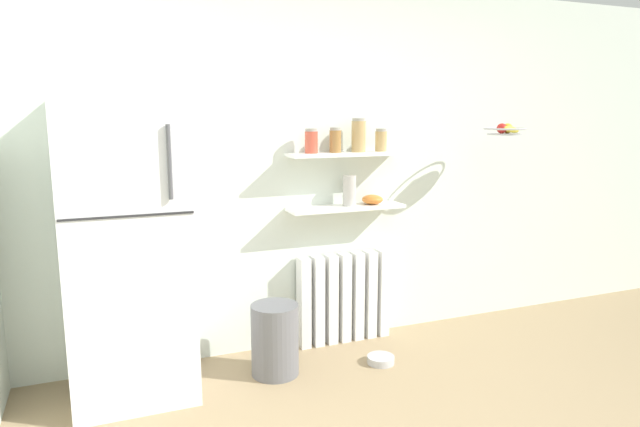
# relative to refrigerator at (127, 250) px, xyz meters

# --- Properties ---
(back_wall) EXTENTS (7.04, 0.10, 2.60)m
(back_wall) POSITION_rel_refrigerator_xyz_m (1.47, 0.38, 0.40)
(back_wall) COLOR silver
(back_wall) RESTS_ON ground_plane
(refrigerator) EXTENTS (0.70, 0.68, 1.80)m
(refrigerator) POSITION_rel_refrigerator_xyz_m (0.00, 0.00, 0.00)
(refrigerator) COLOR silver
(refrigerator) RESTS_ON ground_plane
(radiator) EXTENTS (0.72, 0.12, 0.67)m
(radiator) POSITION_rel_refrigerator_xyz_m (1.52, 0.25, -0.57)
(radiator) COLOR white
(radiator) RESTS_ON ground_plane
(wall_shelf_lower) EXTENTS (0.86, 0.22, 0.02)m
(wall_shelf_lower) POSITION_rel_refrigerator_xyz_m (1.52, 0.22, 0.12)
(wall_shelf_lower) COLOR white
(wall_shelf_upper) EXTENTS (0.86, 0.22, 0.02)m
(wall_shelf_upper) POSITION_rel_refrigerator_xyz_m (1.52, 0.22, 0.51)
(wall_shelf_upper) COLOR white
(storage_jar_0) EXTENTS (0.09, 0.09, 0.17)m
(storage_jar_0) POSITION_rel_refrigerator_xyz_m (1.25, 0.22, 0.60)
(storage_jar_0) COLOR #C64C38
(storage_jar_0) RESTS_ON wall_shelf_upper
(storage_jar_1) EXTENTS (0.08, 0.08, 0.18)m
(storage_jar_1) POSITION_rel_refrigerator_xyz_m (1.43, 0.22, 0.61)
(storage_jar_1) COLOR olive
(storage_jar_1) RESTS_ON wall_shelf_upper
(storage_jar_2) EXTENTS (0.10, 0.10, 0.24)m
(storage_jar_2) POSITION_rel_refrigerator_xyz_m (1.61, 0.22, 0.64)
(storage_jar_2) COLOR tan
(storage_jar_2) RESTS_ON wall_shelf_upper
(storage_jar_3) EXTENTS (0.09, 0.09, 0.16)m
(storage_jar_3) POSITION_rel_refrigerator_xyz_m (1.79, 0.22, 0.60)
(storage_jar_3) COLOR tan
(storage_jar_3) RESTS_ON wall_shelf_upper
(vase) EXTENTS (0.10, 0.10, 0.22)m
(vase) POSITION_rel_refrigerator_xyz_m (1.54, 0.22, 0.24)
(vase) COLOR #B2ADA8
(vase) RESTS_ON wall_shelf_lower
(shelf_bowl) EXTENTS (0.16, 0.16, 0.07)m
(shelf_bowl) POSITION_rel_refrigerator_xyz_m (1.73, 0.22, 0.17)
(shelf_bowl) COLOR orange
(shelf_bowl) RESTS_ON wall_shelf_lower
(trash_bin) EXTENTS (0.31, 0.31, 0.47)m
(trash_bin) POSITION_rel_refrigerator_xyz_m (0.87, -0.09, -0.66)
(trash_bin) COLOR slate
(trash_bin) RESTS_ON ground_plane
(pet_food_bowl) EXTENTS (0.19, 0.19, 0.05)m
(pet_food_bowl) POSITION_rel_refrigerator_xyz_m (1.59, -0.21, -0.88)
(pet_food_bowl) COLOR #B7B7BC
(pet_food_bowl) RESTS_ON ground_plane
(hanging_fruit_basket) EXTENTS (0.31, 0.31, 0.09)m
(hanging_fruit_basket) POSITION_rel_refrigerator_xyz_m (2.69, -0.03, 0.67)
(hanging_fruit_basket) COLOR #B2B2B7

